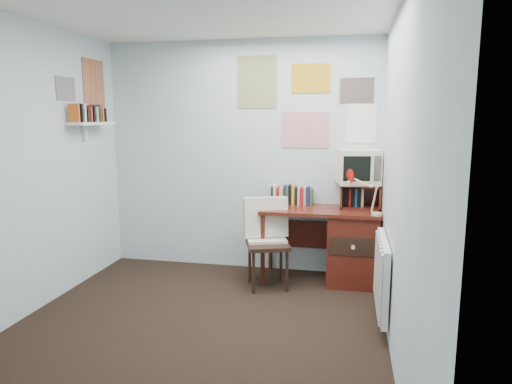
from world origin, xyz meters
TOP-DOWN VIEW (x-y plane):
  - ground at (0.00, 0.00)m, footprint 3.50×3.50m
  - back_wall at (0.00, 1.75)m, footprint 3.00×0.02m
  - left_wall at (-1.50, 0.00)m, footprint 0.02×3.50m
  - right_wall at (1.50, 0.00)m, footprint 0.02×3.50m
  - desk at (1.17, 1.48)m, footprint 1.20×0.55m
  - desk_chair at (0.40, 1.18)m, footprint 0.56×0.54m
  - desk_lamp at (1.44, 1.26)m, footprint 0.30×0.27m
  - tv_riser at (1.29, 1.59)m, footprint 0.40×0.30m
  - crt_tv at (1.26, 1.61)m, footprint 0.46×0.44m
  - book_row at (0.66, 1.66)m, footprint 0.60×0.14m
  - radiator at (1.46, 0.55)m, footprint 0.09×0.80m
  - wall_shelf at (-1.40, 1.10)m, footprint 0.20×0.62m
  - posters_back at (0.70, 1.74)m, footprint 1.20×0.01m
  - posters_left at (-1.49, 1.10)m, footprint 0.01×0.70m

SIDE VIEW (x-z plane):
  - ground at x=0.00m, z-range 0.00..0.00m
  - desk at x=1.17m, z-range 0.03..0.79m
  - radiator at x=1.46m, z-range 0.12..0.72m
  - desk_chair at x=0.40m, z-range 0.00..0.86m
  - book_row at x=0.66m, z-range 0.76..0.98m
  - tv_riser at x=1.29m, z-range 0.76..1.01m
  - desk_lamp at x=1.44m, z-range 0.76..1.12m
  - crt_tv at x=1.26m, z-range 1.01..1.39m
  - back_wall at x=0.00m, z-range 0.00..2.50m
  - left_wall at x=-1.50m, z-range 0.00..2.50m
  - right_wall at x=1.50m, z-range 0.00..2.50m
  - wall_shelf at x=-1.40m, z-range 1.50..1.74m
  - posters_back at x=0.70m, z-range 1.40..2.30m
  - posters_left at x=-1.49m, z-range 1.70..2.30m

